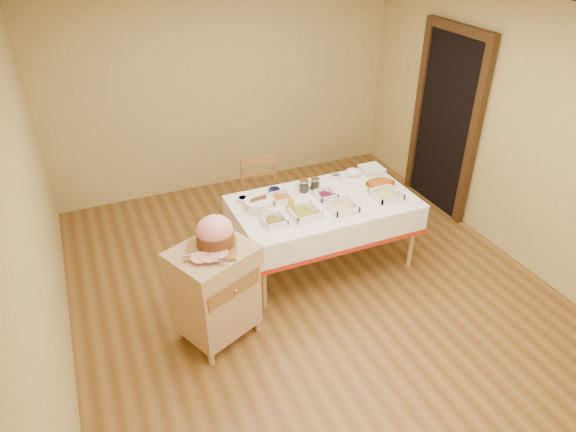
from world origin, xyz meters
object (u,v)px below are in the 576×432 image
object	(u,v)px
dining_table	(323,215)
butcher_cart	(215,289)
plate_stack	(372,170)
preserve_jar_left	(304,186)
brass_platter	(380,184)
preserve_jar_right	(315,184)
mustard_bottle	(291,204)
bread_basket	(259,204)
dining_chair	(262,200)
ham_on_board	(215,235)

from	to	relation	value
dining_table	butcher_cart	world-z (taller)	butcher_cart
plate_stack	butcher_cart	bearing A→B (deg)	-155.50
preserve_jar_left	plate_stack	distance (m)	0.87
brass_platter	preserve_jar_right	bearing A→B (deg)	163.20
mustard_bottle	bread_basket	xyz separation A→B (m)	(-0.27, 0.17, -0.03)
dining_chair	mustard_bottle	distance (m)	0.84
butcher_cart	brass_platter	distance (m)	2.14
mustard_bottle	plate_stack	xyz separation A→B (m)	(1.15, 0.42, -0.05)
dining_table	bread_basket	size ratio (longest dim) A/B	6.55
preserve_jar_left	mustard_bottle	bearing A→B (deg)	-131.41
dining_table	bread_basket	distance (m)	0.70
bread_basket	brass_platter	bearing A→B (deg)	-2.23
bread_basket	brass_platter	world-z (taller)	bread_basket
ham_on_board	preserve_jar_right	world-z (taller)	ham_on_board
ham_on_board	mustard_bottle	bearing A→B (deg)	29.37
preserve_jar_right	brass_platter	distance (m)	0.70
mustard_bottle	brass_platter	distance (m)	1.09
dining_table	butcher_cart	xyz separation A→B (m)	(-1.32, -0.60, -0.08)
ham_on_board	butcher_cart	bearing A→B (deg)	-141.92
preserve_jar_left	bread_basket	xyz separation A→B (m)	(-0.55, -0.15, -0.00)
preserve_jar_right	plate_stack	distance (m)	0.75
preserve_jar_left	bread_basket	bearing A→B (deg)	-165.00
ham_on_board	preserve_jar_left	bearing A→B (deg)	35.00
mustard_bottle	plate_stack	bearing A→B (deg)	19.82
ham_on_board	brass_platter	world-z (taller)	ham_on_board
dining_table	plate_stack	bearing A→B (deg)	24.89
butcher_cart	preserve_jar_right	world-z (taller)	butcher_cart
preserve_jar_right	bread_basket	xyz separation A→B (m)	(-0.68, -0.15, -0.00)
dining_table	plate_stack	world-z (taller)	plate_stack
mustard_bottle	bread_basket	distance (m)	0.32
butcher_cart	mustard_bottle	size ratio (longest dim) A/B	5.11
dining_chair	brass_platter	bearing A→B (deg)	-30.45
preserve_jar_left	preserve_jar_right	size ratio (longest dim) A/B	1.05
ham_on_board	brass_platter	bearing A→B (deg)	17.55
butcher_cart	dining_table	bearing A→B (deg)	24.28
mustard_bottle	bread_basket	bearing A→B (deg)	147.14
brass_platter	bread_basket	bearing A→B (deg)	177.77
preserve_jar_left	preserve_jar_right	bearing A→B (deg)	0.50
dining_chair	preserve_jar_left	distance (m)	0.62
preserve_jar_left	bread_basket	distance (m)	0.57
dining_chair	preserve_jar_right	xyz separation A→B (m)	(0.43, -0.44, 0.32)
mustard_bottle	brass_platter	size ratio (longest dim) A/B	0.55
preserve_jar_right	mustard_bottle	xyz separation A→B (m)	(-0.41, -0.32, 0.03)
ham_on_board	preserve_jar_right	bearing A→B (deg)	32.27
plate_stack	dining_table	bearing A→B (deg)	-155.11
dining_table	ham_on_board	distance (m)	1.47
plate_stack	preserve_jar_left	bearing A→B (deg)	-173.81
plate_stack	preserve_jar_right	bearing A→B (deg)	-172.81
dining_chair	bread_basket	bearing A→B (deg)	-113.46
butcher_cart	preserve_jar_left	world-z (taller)	butcher_cart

